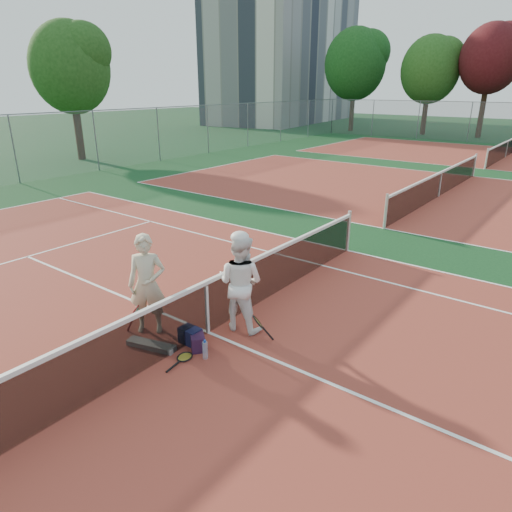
# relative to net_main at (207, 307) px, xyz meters

# --- Properties ---
(ground) EXTENTS (130.00, 130.00, 0.00)m
(ground) POSITION_rel_net_main_xyz_m (0.00, 0.00, -0.51)
(ground) COLOR #0F3718
(ground) RESTS_ON ground
(court_main) EXTENTS (23.77, 10.97, 0.01)m
(court_main) POSITION_rel_net_main_xyz_m (0.00, 0.00, -0.51)
(court_main) COLOR maroon
(court_main) RESTS_ON ground
(court_far_a) EXTENTS (23.77, 10.97, 0.01)m
(court_far_a) POSITION_rel_net_main_xyz_m (0.00, 13.50, -0.51)
(court_far_a) COLOR maroon
(court_far_a) RESTS_ON ground
(court_far_b) EXTENTS (23.77, 10.97, 0.01)m
(court_far_b) POSITION_rel_net_main_xyz_m (0.00, 27.00, -0.51)
(court_far_b) COLOR maroon
(court_far_b) RESTS_ON ground
(net_main) EXTENTS (0.10, 10.98, 1.02)m
(net_main) POSITION_rel_net_main_xyz_m (0.00, 0.00, 0.00)
(net_main) COLOR black
(net_main) RESTS_ON ground
(net_far_a) EXTENTS (0.10, 10.98, 1.02)m
(net_far_a) POSITION_rel_net_main_xyz_m (0.00, 13.50, 0.00)
(net_far_a) COLOR black
(net_far_a) RESTS_ON ground
(net_far_b) EXTENTS (0.10, 10.98, 1.02)m
(net_far_b) POSITION_rel_net_main_xyz_m (0.00, 27.00, 0.00)
(net_far_b) COLOR black
(net_far_b) RESTS_ON ground
(fence_left) EXTENTS (0.06, 54.50, 3.00)m
(fence_left) POSITION_rel_net_main_xyz_m (-16.00, 6.75, 0.99)
(fence_left) COLOR slate
(fence_left) RESTS_ON ground
(apartment_block) EXTENTS (12.96, 23.18, 15.00)m
(apartment_block) POSITION_rel_net_main_xyz_m (-28.00, 44.00, 6.99)
(apartment_block) COLOR beige
(apartment_block) RESTS_ON ground
(player_a) EXTENTS (0.79, 0.75, 1.82)m
(player_a) POSITION_rel_net_main_xyz_m (-0.89, -0.56, 0.40)
(player_a) COLOR beige
(player_a) RESTS_ON ground
(player_b) EXTENTS (0.97, 0.82, 1.79)m
(player_b) POSITION_rel_net_main_xyz_m (0.35, 0.51, 0.38)
(player_b) COLOR white
(player_b) RESTS_ON ground
(racket_red) EXTENTS (0.37, 0.36, 0.55)m
(racket_red) POSITION_rel_net_main_xyz_m (-1.00, -0.77, -0.23)
(racket_red) COLOR maroon
(racket_red) RESTS_ON ground
(racket_black_held) EXTENTS (0.45, 0.46, 0.50)m
(racket_black_held) POSITION_rel_net_main_xyz_m (0.91, 0.29, -0.26)
(racket_black_held) COLOR black
(racket_black_held) RESTS_ON ground
(racket_spare) EXTENTS (0.35, 0.63, 0.04)m
(racket_spare) POSITION_rel_net_main_xyz_m (0.27, -0.84, -0.49)
(racket_spare) COLOR black
(racket_spare) RESTS_ON ground
(sports_bag_navy) EXTENTS (0.37, 0.25, 0.29)m
(sports_bag_navy) POSITION_rel_net_main_xyz_m (0.00, -0.44, -0.37)
(sports_bag_navy) COLOR black
(sports_bag_navy) RESTS_ON ground
(sports_bag_purple) EXTENTS (0.40, 0.38, 0.27)m
(sports_bag_purple) POSITION_rel_net_main_xyz_m (0.24, -0.51, -0.38)
(sports_bag_purple) COLOR black
(sports_bag_purple) RESTS_ON ground
(net_cover_canvas) EXTENTS (0.91, 0.44, 0.09)m
(net_cover_canvas) POSITION_rel_net_main_xyz_m (-0.42, -0.96, -0.46)
(net_cover_canvas) COLOR slate
(net_cover_canvas) RESTS_ON ground
(water_bottle) EXTENTS (0.09, 0.09, 0.30)m
(water_bottle) POSITION_rel_net_main_xyz_m (0.53, -0.64, -0.36)
(water_bottle) COLOR #AEC4DC
(water_bottle) RESTS_ON ground
(tree_back_0) EXTENTS (5.67, 5.67, 9.30)m
(tree_back_0) POSITION_rel_net_main_xyz_m (-15.57, 37.15, 5.51)
(tree_back_0) COLOR #382314
(tree_back_0) RESTS_ON ground
(tree_back_1) EXTENTS (4.96, 4.96, 8.31)m
(tree_back_1) POSITION_rel_net_main_xyz_m (-8.76, 37.79, 4.93)
(tree_back_1) COLOR #382314
(tree_back_1) RESTS_ON ground
(tree_back_maroon) EXTENTS (4.81, 4.81, 8.97)m
(tree_back_maroon) POSITION_rel_net_main_xyz_m (-4.14, 38.12, 5.67)
(tree_back_maroon) COLOR #382314
(tree_back_maroon) RESTS_ON ground
(tree_left_1) EXTENTS (4.40, 4.40, 7.64)m
(tree_left_1) POSITION_rel_net_main_xyz_m (-20.13, 10.52, 4.58)
(tree_left_1) COLOR #382314
(tree_left_1) RESTS_ON ground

